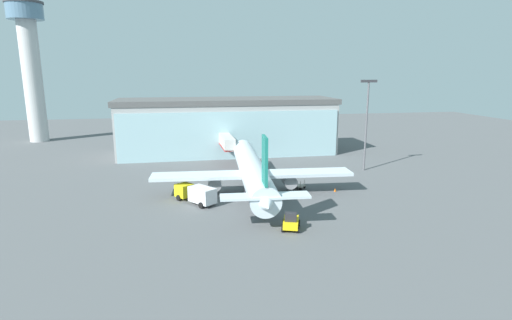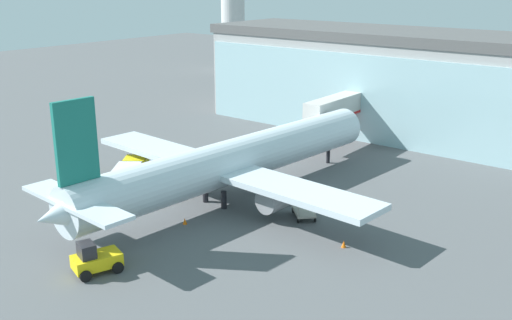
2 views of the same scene
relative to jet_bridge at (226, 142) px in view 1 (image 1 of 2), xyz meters
name	(u,v)px [view 1 (image 1 of 2)]	position (x,y,z in m)	size (l,w,h in m)	color
ground	(258,204)	(1.55, -27.57, -4.65)	(240.00, 240.00, 0.00)	#545659
terminal_building	(228,126)	(1.55, 11.16, 1.81)	(50.62, 15.13, 12.93)	#9E9E9E
jet_bridge	(226,142)	(0.00, 0.00, 0.00)	(2.58, 11.59, 6.05)	beige
control_tower	(30,59)	(-48.54, 37.31, 17.61)	(9.44, 9.44, 37.04)	silver
apron_light_mast	(367,117)	(26.03, -10.79, 5.83)	(3.20, 0.40, 17.53)	#59595E
airplane	(252,170)	(1.83, -21.10, -1.14)	(31.79, 38.15, 11.47)	silver
catering_truck	(196,193)	(-7.23, -25.33, -3.19)	(6.19, 7.13, 2.65)	yellow
baggage_cart	(296,185)	(9.43, -20.55, -4.15)	(3.13, 3.09, 1.50)	#9E998C
pushback_tug	(291,222)	(3.84, -37.60, -3.68)	(2.99, 3.60, 2.30)	yellow
safety_cone_nose	(266,203)	(2.67, -27.89, -4.38)	(0.36, 0.36, 0.55)	orange
safety_cone_wingtip	(335,190)	(15.10, -23.50, -4.38)	(0.36, 0.36, 0.55)	orange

